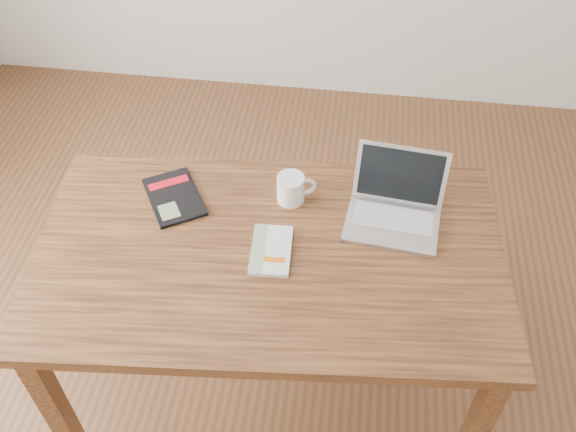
# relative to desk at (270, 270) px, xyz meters

# --- Properties ---
(room) EXTENTS (4.04, 4.04, 2.70)m
(room) POSITION_rel_desk_xyz_m (-0.04, -0.11, 0.69)
(room) COLOR #56341D
(room) RESTS_ON ground
(desk) EXTENTS (1.48, 0.93, 0.75)m
(desk) POSITION_rel_desk_xyz_m (0.00, 0.00, 0.00)
(desk) COLOR #522F18
(desk) RESTS_ON ground
(white_guidebook) EXTENTS (0.13, 0.20, 0.02)m
(white_guidebook) POSITION_rel_desk_xyz_m (0.01, -0.00, 0.10)
(white_guidebook) COLOR beige
(white_guidebook) RESTS_ON desk
(black_guidebook) EXTENTS (0.25, 0.28, 0.01)m
(black_guidebook) POSITION_rel_desk_xyz_m (-0.34, 0.18, 0.10)
(black_guidebook) COLOR black
(black_guidebook) RESTS_ON desk
(laptop) EXTENTS (0.31, 0.29, 0.20)m
(laptop) POSITION_rel_desk_xyz_m (0.37, 0.20, 0.13)
(laptop) COLOR silver
(laptop) RESTS_ON desk
(coffee_mug) EXTENTS (0.13, 0.09, 0.10)m
(coffee_mug) POSITION_rel_desk_xyz_m (0.04, 0.23, 0.14)
(coffee_mug) COLOR white
(coffee_mug) RESTS_ON desk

